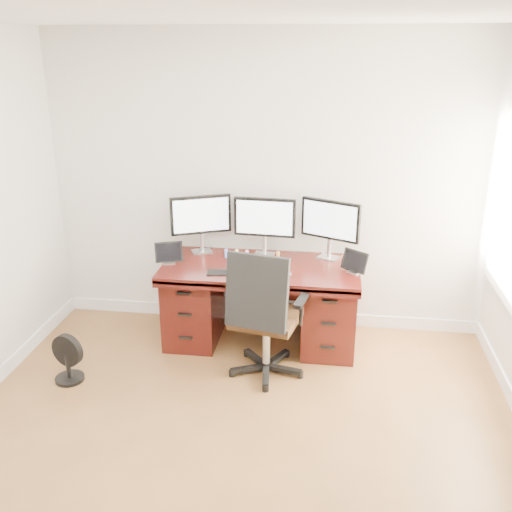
# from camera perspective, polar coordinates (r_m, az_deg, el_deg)

# --- Properties ---
(ground) EXTENTS (4.50, 4.50, 0.00)m
(ground) POSITION_cam_1_polar(r_m,az_deg,el_deg) (3.80, -3.29, -21.82)
(ground) COLOR brown
(ground) RESTS_ON ground
(back_wall) EXTENTS (4.00, 0.10, 2.70)m
(back_wall) POSITION_cam_1_polar(r_m,az_deg,el_deg) (5.17, 1.13, 7.06)
(back_wall) COLOR silver
(back_wall) RESTS_ON ground
(desk) EXTENTS (1.70, 0.80, 0.75)m
(desk) POSITION_cam_1_polar(r_m,az_deg,el_deg) (5.09, 0.50, -4.48)
(desk) COLOR #3C0F0C
(desk) RESTS_ON ground
(office_chair) EXTENTS (0.69, 0.69, 1.10)m
(office_chair) POSITION_cam_1_polar(r_m,az_deg,el_deg) (4.60, 0.84, -7.94)
(office_chair) COLOR black
(office_chair) RESTS_ON ground
(floor_fan) EXTENTS (0.28, 0.23, 0.40)m
(floor_fan) POSITION_cam_1_polar(r_m,az_deg,el_deg) (4.85, -18.35, -9.77)
(floor_fan) COLOR black
(floor_fan) RESTS_ON ground
(monitor_left) EXTENTS (0.52, 0.26, 0.53)m
(monitor_left) POSITION_cam_1_polar(r_m,az_deg,el_deg) (5.17, -5.54, 3.92)
(monitor_left) COLOR silver
(monitor_left) RESTS_ON desk
(monitor_center) EXTENTS (0.55, 0.15, 0.53)m
(monitor_center) POSITION_cam_1_polar(r_m,az_deg,el_deg) (5.07, 0.87, 3.68)
(monitor_center) COLOR silver
(monitor_center) RESTS_ON desk
(monitor_right) EXTENTS (0.51, 0.26, 0.53)m
(monitor_right) POSITION_cam_1_polar(r_m,az_deg,el_deg) (5.04, 7.44, 3.39)
(monitor_right) COLOR silver
(monitor_right) RESTS_ON desk
(tablet_left) EXTENTS (0.25, 0.14, 0.19)m
(tablet_left) POSITION_cam_1_polar(r_m,az_deg,el_deg) (5.01, -8.74, 0.20)
(tablet_left) COLOR silver
(tablet_left) RESTS_ON desk
(tablet_right) EXTENTS (0.23, 0.20, 0.19)m
(tablet_right) POSITION_cam_1_polar(r_m,az_deg,el_deg) (4.82, 9.83, -0.69)
(tablet_right) COLOR silver
(tablet_right) RESTS_ON desk
(keyboard) EXTENTS (0.34, 0.25, 0.01)m
(keyboard) POSITION_cam_1_polar(r_m,az_deg,el_deg) (4.72, 0.61, -1.85)
(keyboard) COLOR white
(keyboard) RESTS_ON desk
(trackpad) EXTENTS (0.17, 0.17, 0.01)m
(trackpad) POSITION_cam_1_polar(r_m,az_deg,el_deg) (4.78, 2.57, -1.64)
(trackpad) COLOR silver
(trackpad) RESTS_ON desk
(drawing_tablet) EXTENTS (0.21, 0.14, 0.01)m
(drawing_tablet) POSITION_cam_1_polar(r_m,az_deg,el_deg) (4.78, -3.74, -1.66)
(drawing_tablet) COLOR black
(drawing_tablet) RESTS_ON desk
(phone) EXTENTS (0.13, 0.10, 0.01)m
(phone) POSITION_cam_1_polar(r_m,az_deg,el_deg) (4.89, -0.28, -1.07)
(phone) COLOR black
(phone) RESTS_ON desk
(figurine_blue) EXTENTS (0.03, 0.03, 0.08)m
(figurine_blue) POSITION_cam_1_polar(r_m,az_deg,el_deg) (5.10, -3.01, 0.33)
(figurine_blue) COLOR #647EE9
(figurine_blue) RESTS_ON desk
(figurine_yellow) EXTENTS (0.03, 0.03, 0.08)m
(figurine_yellow) POSITION_cam_1_polar(r_m,az_deg,el_deg) (5.08, -1.93, 0.27)
(figurine_yellow) COLOR #E4E57B
(figurine_yellow) RESTS_ON desk
(figurine_pink) EXTENTS (0.03, 0.03, 0.08)m
(figurine_pink) POSITION_cam_1_polar(r_m,az_deg,el_deg) (5.07, -0.92, 0.23)
(figurine_pink) COLOR #E7638B
(figurine_pink) RESTS_ON desk
(figurine_orange) EXTENTS (0.03, 0.03, 0.08)m
(figurine_orange) POSITION_cam_1_polar(r_m,az_deg,el_deg) (5.04, 2.23, 0.08)
(figurine_orange) COLOR #FFCA56
(figurine_orange) RESTS_ON desk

